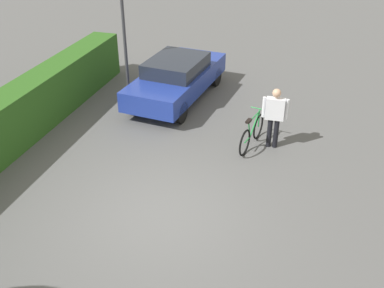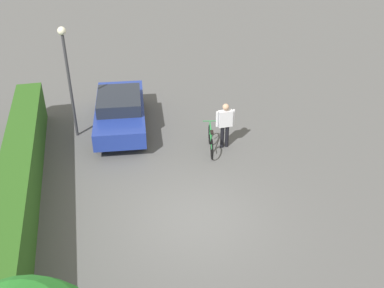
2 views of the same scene
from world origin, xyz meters
The scene contains 5 objects.
ground_plane centered at (0.00, 0.00, 0.00)m, with size 60.00×60.00×0.00m, color #535353.
parked_car_far centered at (5.75, 1.53, 0.73)m, with size 4.57×2.21×1.37m.
bicycle centered at (3.43, -1.32, 0.39)m, with size 1.67×0.53×0.93m.
person_rider centered at (3.56, -1.85, 0.98)m, with size 0.22×0.67×1.67m.
street_lamp centered at (5.57, 3.17, 2.62)m, with size 0.28×0.28×4.03m.
Camera 1 is at (-6.90, -2.77, 6.14)m, focal length 41.81 mm.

